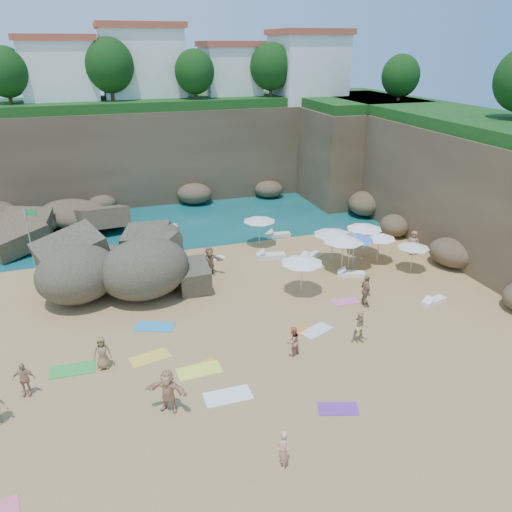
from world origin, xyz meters
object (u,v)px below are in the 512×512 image
object	(u,v)px
rock_outcrop	(136,280)
flag_pole	(30,229)
person_stand_3	(366,291)
person_stand_2	(175,233)
parasol_1	(364,226)
person_stand_5	(210,261)
parasol_0	(259,219)
lounger_0	(213,261)
parasol_2	(380,236)
person_stand_4	(413,243)
person_stand_6	(283,449)
person_stand_1	(293,341)

from	to	relation	value
rock_outcrop	flag_pole	world-z (taller)	flag_pole
person_stand_3	person_stand_2	bearing A→B (deg)	41.04
parasol_1	person_stand_5	world-z (taller)	parasol_1
parasol_0	lounger_0	bearing A→B (deg)	-153.50
rock_outcrop	person_stand_3	bearing A→B (deg)	-31.99
parasol_1	parasol_2	world-z (taller)	parasol_1
flag_pole	person_stand_4	xyz separation A→B (m)	(24.36, -6.27, -1.61)
parasol_1	flag_pole	bearing A→B (deg)	165.82
lounger_0	parasol_2	bearing A→B (deg)	-37.14
person_stand_2	person_stand_6	bearing A→B (deg)	141.12
lounger_0	person_stand_3	size ratio (longest dim) A/B	0.91
parasol_0	parasol_1	world-z (taller)	parasol_1
flag_pole	person_stand_6	world-z (taller)	flag_pole
parasol_0	person_stand_1	world-z (taller)	parasol_0
parasol_1	lounger_0	world-z (taller)	parasol_1
person_stand_4	person_stand_6	bearing A→B (deg)	-90.28
lounger_0	person_stand_6	xyz separation A→B (m)	(-1.80, -17.51, 0.61)
person_stand_2	person_stand_6	distance (m)	21.69
person_stand_2	person_stand_4	world-z (taller)	person_stand_4
parasol_2	person_stand_5	distance (m)	11.08
person_stand_5	rock_outcrop	bearing A→B (deg)	-178.10
person_stand_2	lounger_0	bearing A→B (deg)	163.53
person_stand_5	parasol_0	bearing A→B (deg)	49.65
parasol_1	person_stand_4	size ratio (longest dim) A/B	1.43
parasol_2	person_stand_3	distance (m)	6.36
person_stand_6	person_stand_1	bearing A→B (deg)	160.07
rock_outcrop	parasol_2	distance (m)	15.69
person_stand_4	person_stand_1	bearing A→B (deg)	-99.43
parasol_0	person_stand_2	xyz separation A→B (m)	(-5.60, 2.23, -1.23)
flag_pole	lounger_0	bearing A→B (deg)	-17.09
parasol_0	person_stand_5	bearing A→B (deg)	-140.59
flag_pole	person_stand_4	distance (m)	25.20
parasol_1	person_stand_6	distance (m)	19.60
lounger_0	person_stand_4	distance (m)	13.66
parasol_0	person_stand_1	size ratio (longest dim) A/B	1.57
person_stand_5	person_stand_6	bearing A→B (deg)	-84.16
person_stand_5	parasol_2	bearing A→B (deg)	2.02
person_stand_1	person_stand_3	size ratio (longest dim) A/B	0.79
flag_pole	person_stand_3	distance (m)	21.20
parasol_2	rock_outcrop	bearing A→B (deg)	171.75
person_stand_5	flag_pole	bearing A→B (deg)	164.07
parasol_1	lounger_0	bearing A→B (deg)	169.10
parasol_2	person_stand_4	size ratio (longest dim) A/B	1.27
parasol_2	parasol_1	bearing A→B (deg)	103.49
flag_pole	parasol_0	bearing A→B (deg)	-5.53
rock_outcrop	flag_pole	size ratio (longest dim) A/B	2.22
parasol_2	person_stand_6	bearing A→B (deg)	-130.55
parasol_2	person_stand_1	world-z (taller)	parasol_2
lounger_0	person_stand_1	world-z (taller)	person_stand_1
parasol_0	person_stand_6	bearing A→B (deg)	-106.33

